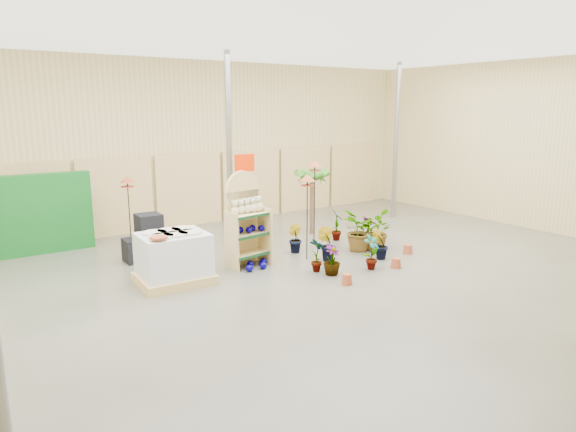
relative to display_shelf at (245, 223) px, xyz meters
name	(u,v)px	position (x,y,z in m)	size (l,w,h in m)	color
room	(292,162)	(0.55, -0.93, 1.31)	(15.20, 12.10, 4.70)	#504F44
display_shelf	(245,223)	(0.00, 0.00, 0.00)	(0.89, 0.64, 1.97)	tan
teddy_bears	(248,207)	(0.03, -0.09, 0.35)	(0.73, 0.20, 0.32)	beige
gazing_balls_shelf	(248,230)	(0.00, -0.12, -0.12)	(0.72, 0.25, 0.14)	#04006B
gazing_balls_floor	(257,265)	(0.05, -0.36, -0.83)	(0.63, 0.39, 0.15)	#04006B
pallet_stack	(174,258)	(-1.67, -0.24, -0.42)	(1.37, 1.16, 0.99)	tan
charcoal_planters	(145,241)	(-1.61, 1.51, -0.48)	(0.80, 0.50, 1.00)	black
trellis_stock	(45,213)	(-3.25, 3.36, 0.00)	(2.00, 0.30, 1.80)	#115F1C
offer_sign	(244,182)	(0.65, 1.14, 0.67)	(0.50, 0.08, 2.20)	gray
bird_table_front	(307,181)	(1.29, -0.42, 0.82)	(0.34, 0.34, 1.86)	black
bird_table_right	(315,166)	(2.16, 0.48, 0.98)	(0.34, 0.34, 2.03)	black
bird_table_back	(127,182)	(-1.60, 2.55, 0.68)	(0.34, 0.34, 1.71)	black
palm	(312,176)	(2.74, 1.35, 0.63)	(0.70, 0.70, 1.79)	brown
potted_plant_0	(317,255)	(0.95, -1.23, -0.55)	(0.37, 0.25, 0.70)	#34741C
potted_plant_1	(326,244)	(1.58, -0.73, -0.53)	(0.40, 0.33, 0.73)	#34741C
potted_plant_2	(360,231)	(2.68, -0.58, -0.42)	(0.86, 0.75, 0.96)	#34741C
potted_plant_3	(369,231)	(3.18, -0.35, -0.54)	(0.40, 0.40, 0.72)	#34741C
potted_plant_4	(337,225)	(2.86, 0.47, -0.50)	(0.42, 0.29, 0.80)	#34741C
potted_plant_5	(295,238)	(1.39, 0.18, -0.58)	(0.36, 0.29, 0.65)	#34741C
potted_plant_7	(332,260)	(1.07, -1.55, -0.60)	(0.33, 0.33, 0.59)	#34741C
potted_plant_8	(371,252)	(1.94, -1.74, -0.53)	(0.39, 0.26, 0.73)	#34741C
potted_plant_9	(380,245)	(2.60, -1.30, -0.58)	(0.36, 0.29, 0.65)	#34741C
potted_plant_10	(375,231)	(3.04, -0.68, -0.45)	(0.82, 0.71, 0.91)	#34741C
potted_plant_11	(264,232)	(1.04, 0.95, -0.53)	(0.42, 0.42, 0.75)	#34741C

